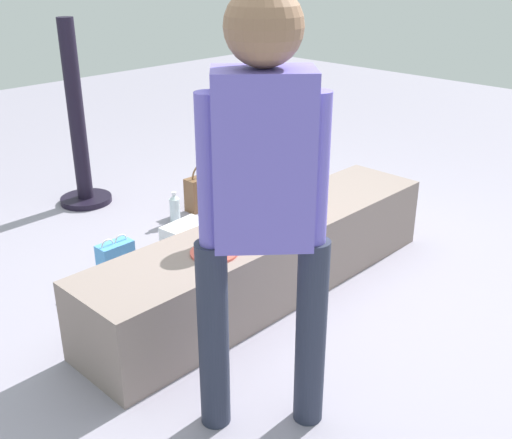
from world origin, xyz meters
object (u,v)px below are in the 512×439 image
cake_plate (214,249)px  handbag_brown_canvas (204,191)px  cake_box_white (195,237)px  child_seated (254,190)px  adult_standing (263,189)px  party_cup_red (227,252)px  water_bottle_near_gift (175,209)px  handbag_black_leather (261,216)px  gift_bag (116,263)px

cake_plate → handbag_brown_canvas: 1.54m
cake_box_white → child_seated: bearing=-105.4°
adult_standing → handbag_brown_canvas: 2.32m
party_cup_red → child_seated: bearing=-116.3°
water_bottle_near_gift → handbag_black_leather: bearing=-64.3°
cake_plate → child_seated: bearing=8.4°
child_seated → cake_plate: bearing=-171.6°
cake_plate → party_cup_red: (0.52, 0.48, -0.37)m
gift_bag → party_cup_red: gift_bag is taller
adult_standing → cake_plate: adult_standing is taller
adult_standing → cake_box_white: 1.78m
adult_standing → handbag_brown_canvas: (1.25, 1.76, -0.83)m
gift_bag → cake_box_white: 0.58m
party_cup_red → handbag_brown_canvas: bearing=58.1°
adult_standing → cake_box_white: (0.80, 1.33, -0.89)m
water_bottle_near_gift → handbag_black_leather: (0.26, -0.54, 0.03)m
cake_plate → party_cup_red: cake_plate is taller
child_seated → handbag_brown_canvas: size_ratio=1.45×
water_bottle_near_gift → cake_plate: bearing=-120.2°
child_seated → cake_box_white: 0.90m
gift_bag → handbag_brown_canvas: handbag_brown_canvas is taller
cake_plate → party_cup_red: size_ratio=2.28×
cake_box_white → handbag_black_leather: size_ratio=0.90×
cake_box_white → handbag_brown_canvas: handbag_brown_canvas is taller
handbag_black_leather → cake_plate: bearing=-147.8°
cake_box_white → gift_bag: bearing=-176.6°
child_seated → gift_bag: 0.90m
handbag_black_leather → handbag_brown_canvas: bearing=85.7°
party_cup_red → gift_bag: bearing=160.1°
cake_box_white → handbag_black_leather: bearing=-21.6°
handbag_black_leather → cake_box_white: bearing=158.4°
cake_plate → handbag_brown_canvas: cake_plate is taller
cake_plate → cake_box_white: bearing=56.0°
child_seated → handbag_black_leather: (0.60, 0.53, -0.48)m
adult_standing → cake_plate: bearing=63.0°
handbag_brown_canvas → handbag_black_leather: bearing=-94.3°
handbag_black_leather → handbag_brown_canvas: handbag_black_leather is taller
cake_box_white → handbag_brown_canvas: size_ratio=0.99×
water_bottle_near_gift → handbag_brown_canvas: size_ratio=0.65×
adult_standing → gift_bag: adult_standing is taller
water_bottle_near_gift → cake_box_white: (-0.15, -0.38, -0.03)m
adult_standing → cake_plate: 0.85m
adult_standing → handbag_black_leather: (1.21, 1.16, -0.82)m
cake_plate → water_bottle_near_gift: bearing=59.8°
gift_bag → cake_box_white: (0.58, 0.03, -0.06)m
adult_standing → gift_bag: bearing=80.5°
gift_bag → party_cup_red: 0.65m
water_bottle_near_gift → child_seated: bearing=-107.7°
adult_standing → handbag_black_leather: 1.87m
water_bottle_near_gift → gift_bag: bearing=-150.6°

